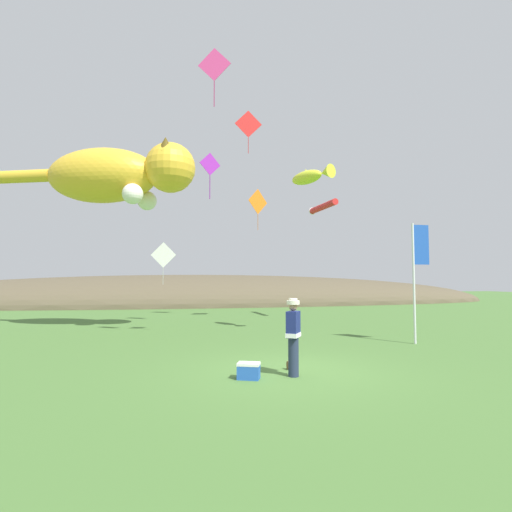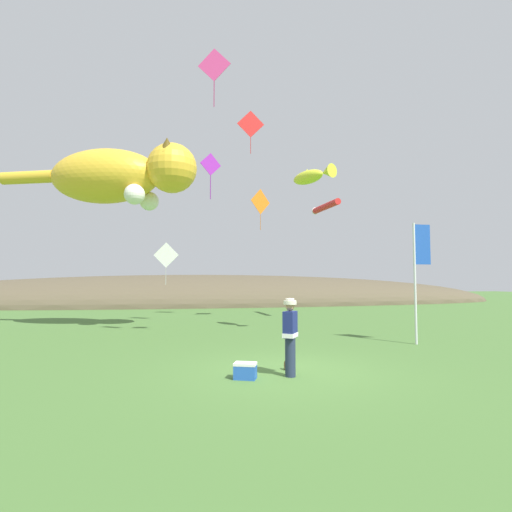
{
  "view_description": "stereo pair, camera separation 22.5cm",
  "coord_description": "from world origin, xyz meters",
  "px_view_note": "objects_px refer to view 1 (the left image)",
  "views": [
    {
      "loc": [
        -2.86,
        -9.33,
        2.19
      ],
      "look_at": [
        0.0,
        4.0,
        3.02
      ],
      "focal_mm": 28.0,
      "sensor_mm": 36.0,
      "label": 1
    },
    {
      "loc": [
        -2.64,
        -9.38,
        2.19
      ],
      "look_at": [
        0.0,
        4.0,
        3.02
      ],
      "focal_mm": 28.0,
      "sensor_mm": 36.0,
      "label": 2
    }
  ],
  "objects_px": {
    "kite_tube_streamer": "(323,207)",
    "festival_attendant": "(293,334)",
    "picnic_cooler": "(249,371)",
    "kite_fish_windsock": "(311,176)",
    "kite_giant_cat": "(117,176)",
    "kite_diamond_red": "(248,124)",
    "festival_banner_pole": "(417,264)",
    "kite_spool": "(290,365)",
    "kite_diamond_violet": "(210,165)",
    "kite_diamond_white": "(163,255)",
    "kite_diamond_pink": "(214,65)",
    "kite_diamond_orange": "(258,202)"
  },
  "relations": [
    {
      "from": "picnic_cooler",
      "to": "kite_spool",
      "type": "bearing_deg",
      "value": 31.29
    },
    {
      "from": "kite_fish_windsock",
      "to": "kite_diamond_red",
      "type": "height_order",
      "value": "kite_diamond_red"
    },
    {
      "from": "kite_diamond_pink",
      "to": "kite_diamond_violet",
      "type": "bearing_deg",
      "value": 88.96
    },
    {
      "from": "festival_banner_pole",
      "to": "kite_diamond_orange",
      "type": "relative_size",
      "value": 1.78
    },
    {
      "from": "kite_fish_windsock",
      "to": "kite_diamond_red",
      "type": "bearing_deg",
      "value": 106.75
    },
    {
      "from": "festival_attendant",
      "to": "kite_diamond_pink",
      "type": "bearing_deg",
      "value": 107.74
    },
    {
      "from": "kite_diamond_red",
      "to": "picnic_cooler",
      "type": "bearing_deg",
      "value": -100.91
    },
    {
      "from": "kite_tube_streamer",
      "to": "kite_diamond_red",
      "type": "relative_size",
      "value": 1.31
    },
    {
      "from": "kite_diamond_white",
      "to": "kite_tube_streamer",
      "type": "bearing_deg",
      "value": -2.29
    },
    {
      "from": "kite_spool",
      "to": "kite_diamond_pink",
      "type": "relative_size",
      "value": 0.1
    },
    {
      "from": "kite_fish_windsock",
      "to": "kite_diamond_red",
      "type": "relative_size",
      "value": 0.91
    },
    {
      "from": "picnic_cooler",
      "to": "kite_diamond_white",
      "type": "height_order",
      "value": "kite_diamond_white"
    },
    {
      "from": "picnic_cooler",
      "to": "kite_diamond_orange",
      "type": "distance_m",
      "value": 14.9
    },
    {
      "from": "festival_attendant",
      "to": "festival_banner_pole",
      "type": "bearing_deg",
      "value": 32.33
    },
    {
      "from": "kite_diamond_pink",
      "to": "picnic_cooler",
      "type": "bearing_deg",
      "value": -85.42
    },
    {
      "from": "kite_diamond_pink",
      "to": "kite_diamond_orange",
      "type": "height_order",
      "value": "kite_diamond_pink"
    },
    {
      "from": "kite_giant_cat",
      "to": "kite_diamond_white",
      "type": "height_order",
      "value": "kite_giant_cat"
    },
    {
      "from": "festival_attendant",
      "to": "festival_banner_pole",
      "type": "relative_size",
      "value": 0.42
    },
    {
      "from": "picnic_cooler",
      "to": "kite_giant_cat",
      "type": "bearing_deg",
      "value": 113.13
    },
    {
      "from": "kite_diamond_white",
      "to": "kite_diamond_violet",
      "type": "distance_m",
      "value": 7.81
    },
    {
      "from": "kite_spool",
      "to": "kite_diamond_red",
      "type": "height_order",
      "value": "kite_diamond_red"
    },
    {
      "from": "picnic_cooler",
      "to": "kite_diamond_violet",
      "type": "distance_m",
      "value": 8.76
    },
    {
      "from": "kite_diamond_red",
      "to": "kite_diamond_pink",
      "type": "bearing_deg",
      "value": -109.11
    },
    {
      "from": "kite_spool",
      "to": "kite_diamond_red",
      "type": "distance_m",
      "value": 15.68
    },
    {
      "from": "festival_attendant",
      "to": "kite_diamond_red",
      "type": "relative_size",
      "value": 0.74
    },
    {
      "from": "festival_attendant",
      "to": "kite_diamond_violet",
      "type": "xyz_separation_m",
      "value": [
        -1.37,
        5.99,
        5.59
      ]
    },
    {
      "from": "kite_giant_cat",
      "to": "kite_tube_streamer",
      "type": "height_order",
      "value": "kite_giant_cat"
    },
    {
      "from": "kite_diamond_violet",
      "to": "kite_diamond_red",
      "type": "bearing_deg",
      "value": 66.6
    },
    {
      "from": "kite_giant_cat",
      "to": "kite_diamond_orange",
      "type": "bearing_deg",
      "value": 25.3
    },
    {
      "from": "kite_tube_streamer",
      "to": "festival_attendant",
      "type": "bearing_deg",
      "value": -114.6
    },
    {
      "from": "kite_diamond_violet",
      "to": "kite_diamond_orange",
      "type": "distance_m",
      "value": 7.84
    },
    {
      "from": "festival_attendant",
      "to": "kite_tube_streamer",
      "type": "xyz_separation_m",
      "value": [
        5.77,
        12.61,
        5.48
      ]
    },
    {
      "from": "kite_diamond_pink",
      "to": "kite_diamond_violet",
      "type": "height_order",
      "value": "kite_diamond_pink"
    },
    {
      "from": "kite_diamond_violet",
      "to": "kite_diamond_orange",
      "type": "height_order",
      "value": "kite_diamond_orange"
    },
    {
      "from": "festival_attendant",
      "to": "kite_diamond_white",
      "type": "distance_m",
      "value": 13.59
    },
    {
      "from": "kite_spool",
      "to": "kite_diamond_pink",
      "type": "bearing_deg",
      "value": 112.53
    },
    {
      "from": "picnic_cooler",
      "to": "kite_diamond_violet",
      "type": "height_order",
      "value": "kite_diamond_violet"
    },
    {
      "from": "kite_diamond_red",
      "to": "kite_diamond_violet",
      "type": "relative_size",
      "value": 1.36
    },
    {
      "from": "kite_diamond_violet",
      "to": "kite_diamond_white",
      "type": "bearing_deg",
      "value": 104.41
    },
    {
      "from": "picnic_cooler",
      "to": "kite_diamond_orange",
      "type": "height_order",
      "value": "kite_diamond_orange"
    },
    {
      "from": "kite_fish_windsock",
      "to": "kite_diamond_violet",
      "type": "distance_m",
      "value": 4.36
    },
    {
      "from": "kite_giant_cat",
      "to": "kite_diamond_pink",
      "type": "height_order",
      "value": "kite_diamond_pink"
    },
    {
      "from": "kite_spool",
      "to": "festival_banner_pole",
      "type": "height_order",
      "value": "festival_banner_pole"
    },
    {
      "from": "festival_attendant",
      "to": "picnic_cooler",
      "type": "bearing_deg",
      "value": -179.1
    },
    {
      "from": "kite_fish_windsock",
      "to": "kite_diamond_pink",
      "type": "distance_m",
      "value": 5.78
    },
    {
      "from": "kite_spool",
      "to": "picnic_cooler",
      "type": "distance_m",
      "value": 1.37
    },
    {
      "from": "kite_diamond_white",
      "to": "kite_diamond_orange",
      "type": "relative_size",
      "value": 0.96
    },
    {
      "from": "kite_spool",
      "to": "kite_fish_windsock",
      "type": "bearing_deg",
      "value": 65.24
    },
    {
      "from": "kite_fish_windsock",
      "to": "kite_giant_cat",
      "type": "bearing_deg",
      "value": 160.38
    },
    {
      "from": "kite_diamond_violet",
      "to": "festival_attendant",
      "type": "bearing_deg",
      "value": -77.13
    }
  ]
}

